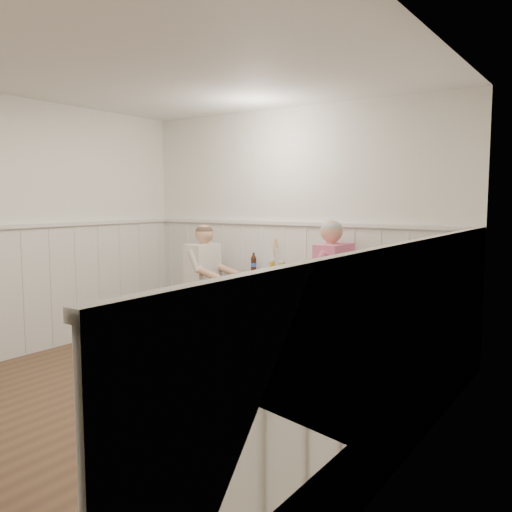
# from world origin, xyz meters

# --- Properties ---
(ground_plane) EXTENTS (4.50, 4.50, 0.00)m
(ground_plane) POSITION_xyz_m (0.00, 0.00, 0.00)
(ground_plane) COLOR #4C3220
(room_shell) EXTENTS (4.04, 4.54, 2.60)m
(room_shell) POSITION_xyz_m (0.00, 0.00, 1.52)
(room_shell) COLOR white
(room_shell) RESTS_ON ground
(wainscot) EXTENTS (4.00, 4.49, 1.34)m
(wainscot) POSITION_xyz_m (0.00, 0.69, 0.69)
(wainscot) COLOR silver
(wainscot) RESTS_ON ground
(dining_table) EXTENTS (0.97, 0.70, 0.75)m
(dining_table) POSITION_xyz_m (-0.13, 1.84, 0.65)
(dining_table) COLOR #4F3F35
(dining_table) RESTS_ON ground
(chair_right) EXTENTS (0.55, 0.55, 0.94)m
(chair_right) POSITION_xyz_m (0.67, 1.81, 0.51)
(chair_right) COLOR tan
(chair_right) RESTS_ON ground
(chair_left) EXTENTS (0.50, 0.50, 0.83)m
(chair_left) POSITION_xyz_m (-0.95, 1.83, 0.45)
(chair_left) COLOR tan
(chair_left) RESTS_ON ground
(man_in_pink) EXTENTS (0.66, 0.46, 1.41)m
(man_in_pink) POSITION_xyz_m (0.60, 1.89, 0.59)
(man_in_pink) COLOR #3F3F47
(man_in_pink) RESTS_ON ground
(diner_cream) EXTENTS (0.61, 0.43, 1.33)m
(diner_cream) POSITION_xyz_m (-0.93, 1.79, 0.56)
(diner_cream) COLOR #3F3F47
(diner_cream) RESTS_ON ground
(plate_man) EXTENTS (0.29, 0.29, 0.07)m
(plate_man) POSITION_xyz_m (0.11, 1.79, 0.77)
(plate_man) COLOR white
(plate_man) RESTS_ON dining_table
(plate_diner) EXTENTS (0.30, 0.30, 0.08)m
(plate_diner) POSITION_xyz_m (-0.36, 1.85, 0.77)
(plate_diner) COLOR white
(plate_diner) RESTS_ON dining_table
(beer_glass_a) EXTENTS (0.07, 0.07, 0.17)m
(beer_glass_a) POSITION_xyz_m (-0.05, 2.04, 0.87)
(beer_glass_a) COLOR silver
(beer_glass_a) RESTS_ON dining_table
(beer_glass_b) EXTENTS (0.07, 0.07, 0.18)m
(beer_glass_b) POSITION_xyz_m (-0.20, 2.07, 0.87)
(beer_glass_b) COLOR silver
(beer_glass_b) RESTS_ON dining_table
(beer_bottle) EXTENTS (0.06, 0.06, 0.23)m
(beer_bottle) POSITION_xyz_m (-0.47, 2.11, 0.85)
(beer_bottle) COLOR black
(beer_bottle) RESTS_ON dining_table
(rolled_napkin) EXTENTS (0.22, 0.12, 0.05)m
(rolled_napkin) POSITION_xyz_m (0.11, 1.54, 0.77)
(rolled_napkin) COLOR white
(rolled_napkin) RESTS_ON dining_table
(grass_vase) EXTENTS (0.05, 0.05, 0.41)m
(grass_vase) POSITION_xyz_m (-0.23, 2.15, 0.94)
(grass_vase) COLOR silver
(grass_vase) RESTS_ON dining_table
(gingham_mat) EXTENTS (0.42, 0.38, 0.01)m
(gingham_mat) POSITION_xyz_m (-0.39, 2.00, 0.75)
(gingham_mat) COLOR #486DAB
(gingham_mat) RESTS_ON dining_table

